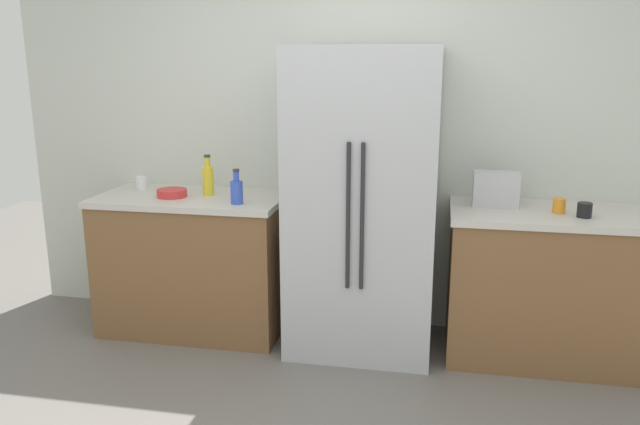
% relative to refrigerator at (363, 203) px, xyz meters
% --- Properties ---
extents(kitchen_back_panel, '(4.67, 0.10, 2.65)m').
position_rel_refrigerator_xyz_m(kitchen_back_panel, '(-0.15, 0.42, 0.39)').
color(kitchen_back_panel, silver).
rests_on(kitchen_back_panel, ground_plane).
extents(counter_left, '(1.23, 0.66, 0.93)m').
position_rel_refrigerator_xyz_m(counter_left, '(-1.15, 0.04, -0.47)').
color(counter_left, brown).
rests_on(counter_left, ground_plane).
extents(counter_right, '(1.28, 0.66, 0.93)m').
position_rel_refrigerator_xyz_m(counter_right, '(1.17, 0.04, -0.47)').
color(counter_right, brown).
rests_on(counter_right, ground_plane).
extents(refrigerator, '(0.89, 0.73, 1.88)m').
position_rel_refrigerator_xyz_m(refrigerator, '(0.00, 0.00, 0.00)').
color(refrigerator, '#B7BABF').
rests_on(refrigerator, ground_plane).
extents(toaster, '(0.27, 0.14, 0.21)m').
position_rel_refrigerator_xyz_m(toaster, '(0.79, 0.12, 0.09)').
color(toaster, silver).
rests_on(toaster, counter_right).
extents(bottle_a, '(0.08, 0.08, 0.22)m').
position_rel_refrigerator_xyz_m(bottle_a, '(-0.77, -0.13, 0.07)').
color(bottle_a, blue).
rests_on(bottle_a, counter_left).
extents(bottle_b, '(0.07, 0.07, 0.27)m').
position_rel_refrigerator_xyz_m(bottle_b, '(-1.04, 0.08, 0.10)').
color(bottle_b, yellow).
rests_on(bottle_b, counter_left).
extents(cup_a, '(0.07, 0.07, 0.09)m').
position_rel_refrigerator_xyz_m(cup_a, '(1.15, 0.01, 0.03)').
color(cup_a, orange).
rests_on(cup_a, counter_right).
extents(cup_b, '(0.07, 0.07, 0.09)m').
position_rel_refrigerator_xyz_m(cup_b, '(-1.55, 0.17, 0.03)').
color(cup_b, white).
rests_on(cup_b, counter_left).
extents(cup_c, '(0.08, 0.08, 0.08)m').
position_rel_refrigerator_xyz_m(cup_c, '(1.27, -0.07, 0.03)').
color(cup_c, black).
rests_on(cup_c, counter_right).
extents(bowl_a, '(0.19, 0.19, 0.05)m').
position_rel_refrigerator_xyz_m(bowl_a, '(-1.25, -0.01, 0.01)').
color(bowl_a, red).
rests_on(bowl_a, counter_left).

